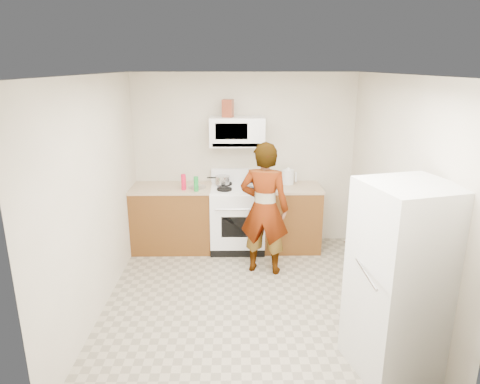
{
  "coord_description": "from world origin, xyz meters",
  "views": [
    {
      "loc": [
        -0.15,
        -4.34,
        2.59
      ],
      "look_at": [
        -0.08,
        0.55,
        1.13
      ],
      "focal_mm": 32.0,
      "sensor_mm": 36.0,
      "label": 1
    }
  ],
  "objects_px": {
    "person": "(264,209)",
    "kettle": "(288,177)",
    "microwave": "(237,131)",
    "saucepan": "(223,180)",
    "fridge": "(401,281)",
    "gas_range": "(237,217)"
  },
  "relations": [
    {
      "from": "person",
      "to": "fridge",
      "type": "relative_size",
      "value": 1.01
    },
    {
      "from": "person",
      "to": "fridge",
      "type": "height_order",
      "value": "person"
    },
    {
      "from": "fridge",
      "to": "kettle",
      "type": "bearing_deg",
      "value": 88.05
    },
    {
      "from": "saucepan",
      "to": "gas_range",
      "type": "bearing_deg",
      "value": -22.36
    },
    {
      "from": "microwave",
      "to": "person",
      "type": "xyz_separation_m",
      "value": [
        0.33,
        -0.86,
        -0.85
      ]
    },
    {
      "from": "gas_range",
      "to": "microwave",
      "type": "height_order",
      "value": "microwave"
    },
    {
      "from": "kettle",
      "to": "saucepan",
      "type": "xyz_separation_m",
      "value": [
        -0.94,
        -0.05,
        -0.03
      ]
    },
    {
      "from": "fridge",
      "to": "microwave",
      "type": "bearing_deg",
      "value": 101.61
    },
    {
      "from": "gas_range",
      "to": "microwave",
      "type": "relative_size",
      "value": 1.49
    },
    {
      "from": "gas_range",
      "to": "person",
      "type": "bearing_deg",
      "value": -65.61
    },
    {
      "from": "kettle",
      "to": "fridge",
      "type": "bearing_deg",
      "value": -73.11
    },
    {
      "from": "gas_range",
      "to": "kettle",
      "type": "distance_m",
      "value": 0.93
    },
    {
      "from": "person",
      "to": "saucepan",
      "type": "bearing_deg",
      "value": -41.98
    },
    {
      "from": "saucepan",
      "to": "microwave",
      "type": "bearing_deg",
      "value": 11.04
    },
    {
      "from": "fridge",
      "to": "kettle",
      "type": "xyz_separation_m",
      "value": [
        -0.63,
        2.76,
        0.19
      ]
    },
    {
      "from": "person",
      "to": "kettle",
      "type": "relative_size",
      "value": 8.31
    },
    {
      "from": "microwave",
      "to": "saucepan",
      "type": "height_order",
      "value": "microwave"
    },
    {
      "from": "person",
      "to": "kettle",
      "type": "xyz_separation_m",
      "value": [
        0.4,
        0.88,
        0.18
      ]
    },
    {
      "from": "microwave",
      "to": "kettle",
      "type": "relative_size",
      "value": 3.7
    },
    {
      "from": "fridge",
      "to": "kettle",
      "type": "height_order",
      "value": "fridge"
    },
    {
      "from": "kettle",
      "to": "saucepan",
      "type": "relative_size",
      "value": 1.01
    },
    {
      "from": "person",
      "to": "saucepan",
      "type": "relative_size",
      "value": 8.37
    }
  ]
}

